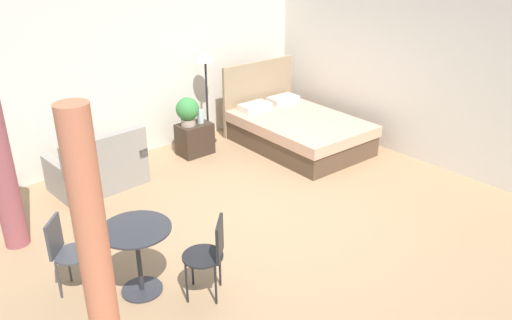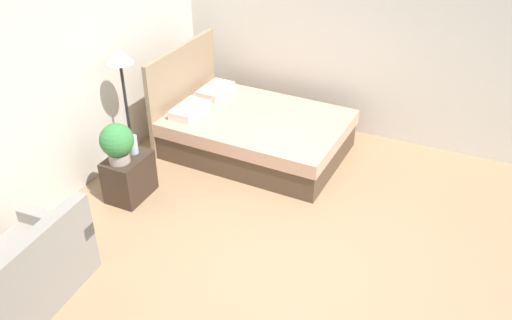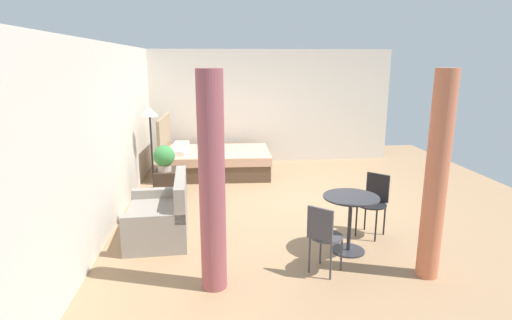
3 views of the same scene
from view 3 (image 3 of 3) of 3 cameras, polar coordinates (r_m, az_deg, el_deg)
ground_plane at (r=7.50m, az=4.99°, el=-5.57°), size 9.09×8.89×0.02m
wall_back at (r=7.22m, az=-18.46°, el=4.18°), size 9.09×0.12×2.70m
wall_right at (r=10.15m, az=1.97°, el=7.39°), size 0.12×5.89×2.70m
bed at (r=9.10m, az=-5.86°, el=-0.14°), size 1.62×2.32×1.29m
couch at (r=6.02m, az=-12.92°, el=-7.74°), size 1.28×0.88×0.88m
nightstand at (r=7.68m, az=-12.17°, el=-3.21°), size 0.55×0.39×0.53m
potted_plant at (r=7.45m, az=-12.55°, el=0.38°), size 0.38×0.38×0.47m
vase at (r=7.70m, az=-12.04°, el=-0.29°), size 0.10×0.10×0.22m
floor_lamp at (r=7.98m, az=-14.38°, el=5.02°), size 0.31×0.31×1.60m
balcony_table at (r=5.49m, az=12.85°, el=-7.15°), size 0.71×0.71×0.76m
cafe_chair_near_window at (r=6.13m, az=15.99°, el=-5.10°), size 0.59×0.59×0.88m
cafe_chair_near_couch at (r=4.87m, az=9.26°, el=-9.93°), size 0.56×0.56×0.84m
curtain_left at (r=4.97m, az=23.60°, el=-2.25°), size 0.25×0.25×2.37m
curtain_right at (r=4.35m, az=-6.08°, el=-3.33°), size 0.28×0.28×2.37m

